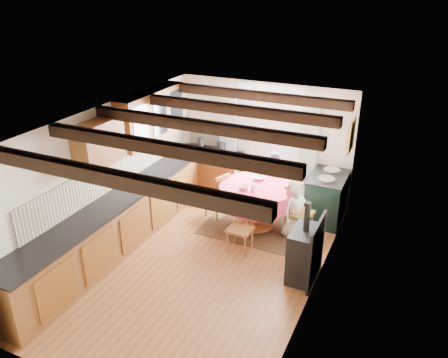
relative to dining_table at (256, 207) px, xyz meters
The scene contains 40 objects.
floor 1.52m from the dining_table, 104.71° to the right, with size 3.60×5.50×0.00m, color #9E5F32.
ceiling 2.47m from the dining_table, 104.71° to the right, with size 3.60×5.50×0.00m, color white.
wall_back 1.60m from the dining_table, 105.52° to the left, with size 3.60×0.00×2.40m, color silver.
wall_front 4.25m from the dining_table, 95.09° to the right, with size 3.60×0.00×2.40m, color silver.
wall_left 2.71m from the dining_table, 146.94° to the right, with size 0.00×5.50×2.40m, color silver.
wall_right 2.16m from the dining_table, 44.69° to the right, with size 0.00×5.50×2.40m, color silver.
beam_a 3.92m from the dining_table, 96.21° to the right, with size 3.60×0.16×0.16m, color black.
beam_b 3.09m from the dining_table, 98.74° to the right, with size 3.60×0.16×0.16m, color black.
beam_c 2.40m from the dining_table, 104.71° to the right, with size 3.60×0.16×0.16m, color black.
beam_d 1.98m from the dining_table, 131.92° to the right, with size 3.60×0.16×0.16m, color black.
beam_e 2.02m from the dining_table, 122.32° to the left, with size 3.60×0.16×0.16m, color black.
splash_left 2.55m from the dining_table, 152.64° to the right, with size 0.02×4.50×0.55m, color beige.
splash_back 2.06m from the dining_table, 136.16° to the left, with size 1.40×0.02×0.55m, color beige.
base_cabinet_left 2.35m from the dining_table, 142.93° to the right, with size 0.60×5.30×0.88m, color brown.
base_cabinet_back 1.76m from the dining_table, 143.89° to the left, with size 1.30×0.60×0.88m, color brown.
worktop_left 2.38m from the dining_table, 142.64° to the right, with size 0.64×5.30×0.04m, color black.
worktop_back 1.81m from the dining_table, 144.42° to the left, with size 1.30×0.64×0.04m, color black.
wall_cabinet_glass 2.53m from the dining_table, behind, with size 0.34×1.80×0.90m, color brown.
wall_cabinet_solid 3.03m from the dining_table, 139.43° to the right, with size 0.34×0.90×0.70m, color brown.
window_frame 1.80m from the dining_table, 101.59° to the left, with size 1.34×0.03×1.54m, color white.
window_pane 1.80m from the dining_table, 101.55° to the left, with size 1.20×0.01×1.40m, color white.
curtain_left 1.81m from the dining_table, 132.20° to the left, with size 0.35×0.10×2.10m, color #A8BBA2.
curtain_right 1.53m from the dining_table, 64.92° to the left, with size 0.35×0.10×2.10m, color #A8BBA2.
curtain_rod 2.19m from the dining_table, 102.37° to the left, with size 0.03×0.03×2.00m, color black.
wall_picture 2.10m from the dining_table, 32.37° to the left, with size 0.04×0.50×0.60m, color gold.
wall_plate 1.96m from the dining_table, 62.55° to the left, with size 0.30×0.30×0.02m, color silver.
rug 0.41m from the dining_table, ahead, with size 1.85×1.44×0.01m, color brown.
dining_table is the anchor object (origin of this frame).
chair_near 0.88m from the dining_table, 86.86° to the right, with size 0.39×0.41×0.91m, color brown, non-canonical shape.
chair_left 0.83m from the dining_table, behind, with size 0.39×0.41×0.91m, color brown, non-canonical shape.
chair_right 0.81m from the dining_table, ahead, with size 0.44×0.46×1.02m, color brown, non-canonical shape.
aga_range 1.37m from the dining_table, 36.80° to the left, with size 0.64×1.00×0.92m, color black, non-canonical shape.
cast_iron_stove 1.68m from the dining_table, 43.52° to the right, with size 0.39×0.65×1.30m, color black, non-canonical shape.
child_far 0.80m from the dining_table, 86.64° to the left, with size 0.45×0.30×1.23m, color #36334A.
child_right 0.72m from the dining_table, ahead, with size 0.54×0.35×1.11m, color white.
bowl_a 0.54m from the dining_table, 105.68° to the left, with size 0.21×0.21×0.05m, color silver.
bowl_b 0.51m from the dining_table, 132.73° to the right, with size 0.17×0.17×0.05m, color silver.
cup 0.49m from the dining_table, 92.54° to the right, with size 0.10×0.10×0.09m, color silver.
canister_tall 2.07m from the dining_table, 148.21° to the left, with size 0.14×0.14×0.25m, color #262628.
canister_wide 1.82m from the dining_table, 137.16° to the left, with size 0.17×0.17×0.18m, color #262628.
Camera 1 is at (2.88, -5.44, 4.27)m, focal length 36.05 mm.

